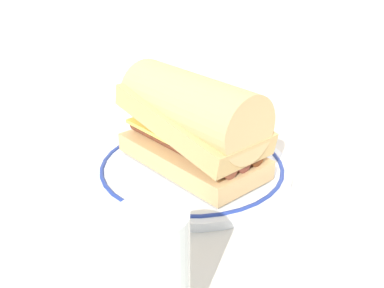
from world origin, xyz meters
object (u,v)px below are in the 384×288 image
drinking_glass (154,282)px  butter_knife (256,121)px  sausage_sandwich (192,122)px  plate (192,168)px

drinking_glass → butter_knife: drinking_glass is taller
sausage_sandwich → plate: bearing=19.1°
plate → butter_knife: plate is taller
plate → sausage_sandwich: 0.07m
plate → sausage_sandwich: bearing=180.0°
drinking_glass → sausage_sandwich: bearing=112.6°
plate → butter_knife: size_ratio=1.80×
sausage_sandwich → drinking_glass: bearing=-48.3°
plate → butter_knife: bearing=86.8°
butter_knife → plate: bearing=-93.2°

